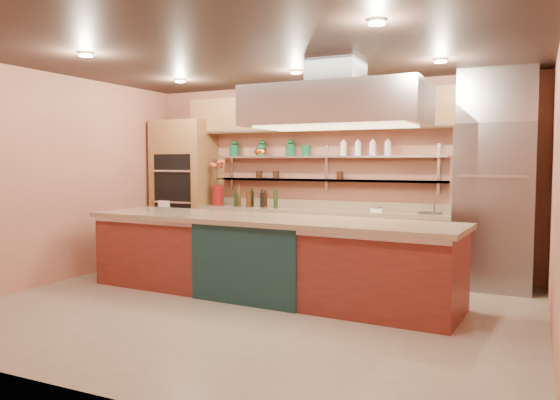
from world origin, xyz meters
The scene contains 21 objects.
floor centered at (0.00, 0.00, -0.01)m, with size 6.00×5.00×0.02m, color gray.
ceiling centered at (0.00, 0.00, 2.80)m, with size 6.00×5.00×0.02m, color black.
wall_back centered at (0.00, 2.50, 1.40)m, with size 6.00×0.04×2.80m, color #AC6951.
wall_front centered at (0.00, -2.50, 1.40)m, with size 6.00×0.04×2.80m, color #AC6951.
wall_left centered at (-3.00, 0.00, 1.40)m, with size 0.04×5.00×2.80m, color #AC6951.
wall_right centered at (3.00, 0.00, 1.40)m, with size 0.04×5.00×2.80m, color #AC6951.
oven_stack centered at (-2.45, 2.18, 1.15)m, with size 0.95×0.64×2.30m, color olive.
refrigerator centered at (2.35, 2.14, 1.05)m, with size 0.95×0.72×2.10m, color gray.
back_counter centered at (-0.05, 2.20, 0.47)m, with size 3.84×0.64×0.93m, color #9D845E.
wall_shelf_lower centered at (-0.05, 2.37, 1.35)m, with size 3.60×0.26×0.03m, color silver.
wall_shelf_upper centered at (-0.05, 2.37, 1.70)m, with size 3.60×0.26×0.03m, color silver.
upper_cabinets centered at (0.00, 2.32, 2.35)m, with size 4.60×0.36×0.55m, color olive.
range_hood centered at (0.78, 0.52, 2.25)m, with size 2.00×1.00×0.45m, color silver.
ceiling_downlights centered at (0.00, 0.20, 2.77)m, with size 4.00×2.80×0.02m, color #FFE5A5.
island centered at (-0.12, 0.52, 0.48)m, with size 4.60×1.00×0.96m, color maroon.
flower_vase centered at (-1.78, 2.15, 1.09)m, with size 0.18×0.18×0.32m, color maroon.
oil_bottle_cluster centered at (-1.08, 2.15, 1.06)m, with size 0.82×0.23×0.26m, color black.
kitchen_scale centered at (0.83, 2.15, 0.98)m, with size 0.16×0.12×0.09m, color white.
bar_faucet centered at (1.59, 2.25, 1.03)m, with size 0.03×0.03×0.20m, color silver.
copper_kettle centered at (-1.13, 2.37, 1.78)m, with size 0.17×0.17×0.14m, color orange.
green_canister centered at (-0.34, 2.37, 1.80)m, with size 0.14×0.14×0.16m, color #104A2A.
Camera 1 is at (2.84, -5.30, 1.62)m, focal length 35.00 mm.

